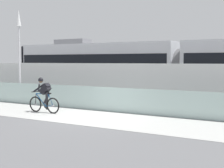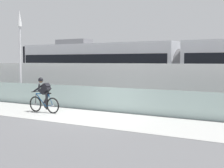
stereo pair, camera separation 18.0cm
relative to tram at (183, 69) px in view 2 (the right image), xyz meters
The scene contains 9 objects.
ground_plane 7.32m from the tram, 104.20° to the right, with size 200.00×200.00×0.00m, color slate.
bike_path_deck 7.31m from the tram, 104.20° to the right, with size 32.00×3.20×0.01m, color beige.
glass_parapet 5.46m from the tram, 109.12° to the right, with size 32.00×0.05×1.13m, color #ADC6C1.
concrete_barrier_wall 3.72m from the tram, 118.45° to the right, with size 32.00×0.36×2.23m, color silver.
tram_rail_near 2.66m from the tram, 157.52° to the right, with size 32.00×0.08×0.01m, color #595654.
tram_rail_far 2.66m from the tram, 157.52° to the left, with size 32.00×0.08×0.01m, color #595654.
tram is the anchor object (origin of this frame).
cyclist_on_bike 8.11m from the tram, 121.47° to the right, with size 1.77×0.58×1.61m.
lamp_post_antenna 9.32m from the tram, 149.32° to the right, with size 0.28×0.28×5.20m.
Camera 2 is at (7.88, -11.22, 2.37)m, focal length 52.92 mm.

